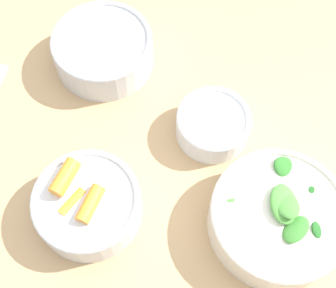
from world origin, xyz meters
name	(u,v)px	position (x,y,z in m)	size (l,w,h in m)	color
ground_plane	(169,242)	(0.00, 0.00, 0.00)	(10.00, 10.00, 0.00)	#4C4238
dining_table	(170,150)	(0.00, 0.00, 0.65)	(1.26, 0.79, 0.78)	tan
bowl_carrots	(87,204)	(-0.17, 0.11, 0.81)	(0.15, 0.15, 0.07)	silver
bowl_greens	(278,217)	(-0.17, -0.16, 0.81)	(0.19, 0.19, 0.08)	silver
bowl_beans_hotdog	(103,51)	(0.10, 0.12, 0.81)	(0.17, 0.17, 0.06)	silver
bowl_cookies	(213,124)	(-0.02, -0.07, 0.80)	(0.12, 0.12, 0.05)	silver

